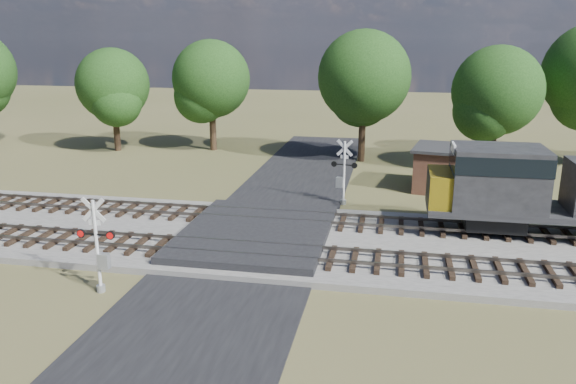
# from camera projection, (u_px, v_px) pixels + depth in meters

# --- Properties ---
(ground) EXTENTS (160.00, 160.00, 0.00)m
(ground) POSITION_uv_depth(u_px,v_px,m) (254.00, 244.00, 27.18)
(ground) COLOR brown
(ground) RESTS_ON ground
(ballast_bed) EXTENTS (140.00, 10.00, 0.30)m
(ballast_bed) POSITION_uv_depth(u_px,v_px,m) (467.00, 252.00, 25.79)
(ballast_bed) COLOR gray
(ballast_bed) RESTS_ON ground
(road) EXTENTS (7.00, 60.00, 0.08)m
(road) POSITION_uv_depth(u_px,v_px,m) (254.00, 243.00, 27.17)
(road) COLOR black
(road) RESTS_ON ground
(crossing_panel) EXTENTS (7.00, 9.00, 0.62)m
(crossing_panel) POSITION_uv_depth(u_px,v_px,m) (256.00, 234.00, 27.57)
(crossing_panel) COLOR #262628
(crossing_panel) RESTS_ON ground
(track_near) EXTENTS (140.00, 2.60, 0.33)m
(track_near) POSITION_uv_depth(u_px,v_px,m) (312.00, 256.00, 24.61)
(track_near) COLOR black
(track_near) RESTS_ON ballast_bed
(track_far) EXTENTS (140.00, 2.60, 0.33)m
(track_far) POSITION_uv_depth(u_px,v_px,m) (326.00, 220.00, 29.34)
(track_far) COLOR black
(track_far) RESTS_ON ballast_bed
(crossing_signal_near) EXTENTS (1.56, 0.34, 3.88)m
(crossing_signal_near) POSITION_uv_depth(u_px,v_px,m) (99.00, 254.00, 21.65)
(crossing_signal_near) COLOR silver
(crossing_signal_near) RESTS_ON ground
(crossing_signal_far) EXTENTS (1.57, 0.40, 3.93)m
(crossing_signal_far) POSITION_uv_depth(u_px,v_px,m) (343.00, 178.00, 33.20)
(crossing_signal_far) COLOR silver
(crossing_signal_far) RESTS_ON ground
(equipment_shed) EXTENTS (4.87, 4.87, 2.87)m
(equipment_shed) POSITION_uv_depth(u_px,v_px,m) (447.00, 168.00, 36.38)
(equipment_shed) COLOR #4A2C1F
(equipment_shed) RESTS_ON ground
(treeline) EXTENTS (82.26, 10.58, 10.84)m
(treeline) POSITION_uv_depth(u_px,v_px,m) (407.00, 80.00, 43.33)
(treeline) COLOR black
(treeline) RESTS_ON ground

